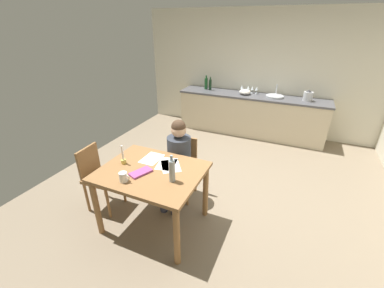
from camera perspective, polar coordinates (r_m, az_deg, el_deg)
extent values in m
cube|color=#7A6B56|center=(3.94, 5.76, -9.82)|extent=(5.20, 5.20, 0.04)
cube|color=beige|center=(5.81, 14.98, 15.67)|extent=(5.20, 0.12, 2.60)
cube|color=beige|center=(5.68, 13.31, 6.50)|extent=(3.14, 0.60, 0.86)
cube|color=#4C4C51|center=(5.55, 13.79, 10.86)|extent=(3.18, 0.64, 0.04)
cube|color=olive|center=(2.85, -9.48, -6.39)|extent=(1.16, 0.92, 0.04)
cylinder|color=olive|center=(3.13, -21.32, -13.70)|extent=(0.07, 0.07, 0.75)
cylinder|color=olive|center=(2.63, -3.58, -20.72)|extent=(0.07, 0.07, 0.75)
cylinder|color=olive|center=(3.60, -12.60, -6.61)|extent=(0.07, 0.07, 0.75)
cylinder|color=olive|center=(3.18, 3.17, -10.95)|extent=(0.07, 0.07, 0.75)
cube|color=olive|center=(3.47, -2.75, -5.71)|extent=(0.42, 0.42, 0.04)
cube|color=olive|center=(3.51, -1.63, -1.30)|extent=(0.36, 0.05, 0.40)
cylinder|color=olive|center=(3.53, -6.34, -9.76)|extent=(0.04, 0.04, 0.45)
cylinder|color=olive|center=(3.42, -1.14, -11.01)|extent=(0.04, 0.04, 0.45)
cylinder|color=olive|center=(3.78, -4.03, -6.94)|extent=(0.04, 0.04, 0.45)
cylinder|color=olive|center=(3.68, 0.84, -7.99)|extent=(0.04, 0.04, 0.45)
cylinder|color=#333842|center=(3.33, -2.99, -2.37)|extent=(0.34, 0.34, 0.50)
sphere|color=#D8AD8C|center=(3.17, -3.14, 3.33)|extent=(0.20, 0.20, 0.20)
sphere|color=#473323|center=(3.16, -3.16, 4.00)|extent=(0.19, 0.19, 0.19)
cylinder|color=#383847|center=(3.34, -5.47, -7.36)|extent=(0.15, 0.39, 0.13)
cylinder|color=#383847|center=(3.34, -6.74, -12.25)|extent=(0.10, 0.10, 0.45)
cylinder|color=#383847|center=(3.29, -2.93, -7.94)|extent=(0.15, 0.39, 0.13)
cylinder|color=#383847|center=(3.28, -4.19, -12.92)|extent=(0.10, 0.10, 0.45)
cube|color=olive|center=(3.46, -20.08, -7.35)|extent=(0.42, 0.42, 0.04)
cube|color=olive|center=(3.47, -22.98, -3.74)|extent=(0.05, 0.36, 0.40)
cylinder|color=olive|center=(3.40, -18.98, -12.85)|extent=(0.04, 0.04, 0.46)
cylinder|color=olive|center=(3.60, -15.67, -9.81)|extent=(0.04, 0.04, 0.46)
cylinder|color=olive|center=(3.60, -23.32, -11.27)|extent=(0.04, 0.04, 0.46)
cylinder|color=olive|center=(3.79, -19.92, -8.51)|extent=(0.04, 0.04, 0.46)
cylinder|color=white|center=(2.70, -15.73, -7.41)|extent=(0.09, 0.09, 0.11)
torus|color=white|center=(2.67, -14.93, -7.58)|extent=(0.07, 0.01, 0.07)
cylinder|color=gold|center=(3.03, -15.62, -3.99)|extent=(0.06, 0.06, 0.05)
cylinder|color=white|center=(2.97, -15.90, -2.01)|extent=(0.02, 0.02, 0.19)
cube|color=#934281|center=(2.80, -11.83, -6.49)|extent=(0.21, 0.28, 0.02)
cube|color=white|center=(2.94, -5.94, -4.62)|extent=(0.27, 0.33, 0.00)
cube|color=white|center=(2.89, -5.00, -5.12)|extent=(0.34, 0.36, 0.00)
cube|color=white|center=(3.07, -9.37, -3.36)|extent=(0.21, 0.30, 0.00)
cylinder|color=#8C999E|center=(2.57, -4.69, -6.29)|extent=(0.07, 0.07, 0.25)
cylinder|color=#8C999E|center=(2.49, -4.82, -3.30)|extent=(0.03, 0.03, 0.06)
cylinder|color=#B2B7BC|center=(5.48, 18.71, 10.47)|extent=(0.36, 0.36, 0.04)
cylinder|color=silver|center=(5.61, 19.06, 11.84)|extent=(0.02, 0.02, 0.24)
cylinder|color=#194C23|center=(5.87, 3.31, 13.86)|extent=(0.07, 0.07, 0.25)
cylinder|color=#194C23|center=(5.84, 3.35, 15.36)|extent=(0.03, 0.03, 0.06)
cylinder|color=black|center=(5.80, 4.27, 13.59)|extent=(0.06, 0.06, 0.24)
cylinder|color=black|center=(5.77, 4.32, 15.01)|extent=(0.03, 0.03, 0.06)
ellipsoid|color=white|center=(5.54, 12.22, 11.80)|extent=(0.24, 0.24, 0.11)
cylinder|color=#B7BABF|center=(5.45, 25.41, 10.00)|extent=(0.18, 0.18, 0.18)
cone|color=#262628|center=(5.42, 25.64, 11.10)|extent=(0.11, 0.11, 0.04)
cylinder|color=silver|center=(5.68, 14.75, 11.33)|extent=(0.06, 0.06, 0.00)
cylinder|color=silver|center=(5.67, 14.79, 11.69)|extent=(0.01, 0.01, 0.07)
cone|color=silver|center=(5.65, 14.88, 12.42)|extent=(0.07, 0.07, 0.08)
cylinder|color=silver|center=(5.69, 13.81, 11.47)|extent=(0.06, 0.06, 0.00)
cylinder|color=silver|center=(5.69, 13.85, 11.83)|extent=(0.01, 0.01, 0.07)
cone|color=silver|center=(5.67, 13.94, 12.56)|extent=(0.07, 0.07, 0.08)
cylinder|color=silver|center=(5.71, 12.89, 11.61)|extent=(0.06, 0.06, 0.00)
cylinder|color=silver|center=(5.70, 12.93, 11.97)|extent=(0.01, 0.01, 0.07)
cone|color=silver|center=(5.68, 13.00, 12.70)|extent=(0.07, 0.07, 0.08)
cylinder|color=silver|center=(5.74, 11.47, 11.82)|extent=(0.06, 0.06, 0.00)
cylinder|color=silver|center=(5.73, 11.50, 12.18)|extent=(0.01, 0.01, 0.07)
cone|color=silver|center=(5.71, 11.57, 12.90)|extent=(0.07, 0.07, 0.08)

